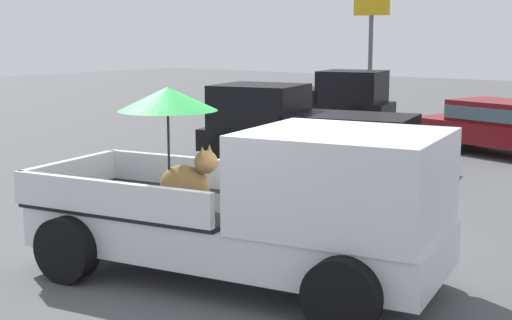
% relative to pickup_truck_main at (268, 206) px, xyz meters
% --- Properties ---
extents(ground_plane, '(80.00, 80.00, 0.00)m').
position_rel_pickup_truck_main_xyz_m(ground_plane, '(-0.45, -0.07, -0.97)').
color(ground_plane, '#4C4C4F').
extents(pickup_truck_main, '(5.31, 3.00, 2.33)m').
position_rel_pickup_truck_main_xyz_m(pickup_truck_main, '(0.00, 0.00, 0.00)').
color(pickup_truck_main, black).
rests_on(pickup_truck_main, ground).
extents(pickup_truck_red, '(5.08, 2.99, 1.80)m').
position_rel_pickup_truck_main_xyz_m(pickup_truck_red, '(-4.26, 6.89, -0.09)').
color(pickup_truck_red, black).
rests_on(pickup_truck_red, ground).
extents(pickup_truck_far, '(5.08, 2.99, 1.80)m').
position_rel_pickup_truck_main_xyz_m(pickup_truck_far, '(-7.70, 13.27, -0.09)').
color(pickup_truck_far, black).
rests_on(pickup_truck_far, ground).
extents(parked_sedan_near, '(4.60, 2.78, 1.33)m').
position_rel_pickup_truck_main_xyz_m(parked_sedan_near, '(-1.15, 11.14, -0.23)').
color(parked_sedan_near, black).
rests_on(parked_sedan_near, ground).
extents(motel_sign, '(1.40, 0.16, 4.50)m').
position_rel_pickup_truck_main_xyz_m(motel_sign, '(-7.96, 16.81, 2.23)').
color(motel_sign, '#59595B').
rests_on(motel_sign, ground).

